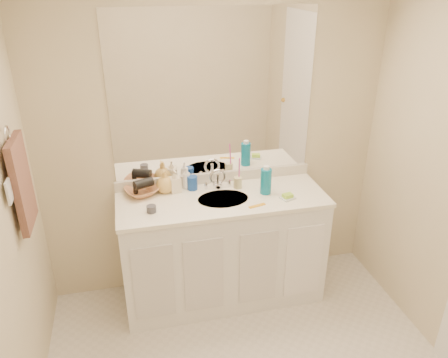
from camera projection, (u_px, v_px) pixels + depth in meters
name	position (u px, v px, depth m)	size (l,w,h in m)	color
wall_back	(214.00, 143.00, 3.27)	(2.60, 0.02, 2.40)	beige
vanity_cabinet	(223.00, 249.00, 3.36)	(1.50, 0.55, 0.85)	white
countertop	(222.00, 199.00, 3.17)	(1.52, 0.57, 0.03)	white
backsplash	(215.00, 177.00, 3.37)	(1.52, 0.03, 0.08)	silver
sink_basin	(223.00, 200.00, 3.15)	(0.37, 0.37, 0.02)	silver
faucet	(218.00, 181.00, 3.28)	(0.02, 0.02, 0.11)	silver
mirror	(214.00, 96.00, 3.11)	(1.48, 0.01, 1.20)	white
blue_mug	(192.00, 183.00, 3.26)	(0.08, 0.08, 0.11)	#1742A0
tan_cup	(238.00, 183.00, 3.28)	(0.06, 0.06, 0.09)	beige
toothbrush	(239.00, 169.00, 3.24)	(0.01, 0.01, 0.20)	#DD3AA0
mouthwash_bottle	(266.00, 181.00, 3.18)	(0.08, 0.08, 0.19)	#0C7398
soap_dish	(287.00, 198.00, 3.14)	(0.10, 0.08, 0.01)	silver
green_soap	(288.00, 196.00, 3.13)	(0.07, 0.05, 0.03)	#A1DE36
orange_comb	(257.00, 206.00, 3.04)	(0.13, 0.03, 0.01)	orange
dark_jar	(151.00, 209.00, 2.96)	(0.07, 0.07, 0.05)	#3C3C44
soap_bottle_white	(187.00, 178.00, 3.27)	(0.06, 0.06, 0.17)	white
soap_bottle_cream	(175.00, 181.00, 3.21)	(0.08, 0.08, 0.17)	#F7E9C9
soap_bottle_yellow	(165.00, 181.00, 3.20)	(0.13, 0.13, 0.17)	#D9AD54
wicker_basket	(141.00, 191.00, 3.19)	(0.23, 0.23, 0.06)	#B47148
hair_dryer	(143.00, 183.00, 3.16)	(0.07, 0.07, 0.14)	black
towel_ring	(7.00, 135.00, 2.39)	(0.11, 0.11, 0.01)	silver
hand_towel	(22.00, 183.00, 2.53)	(0.04, 0.32, 0.55)	#4E3229
switch_plate	(9.00, 191.00, 2.32)	(0.01, 0.09, 0.13)	white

